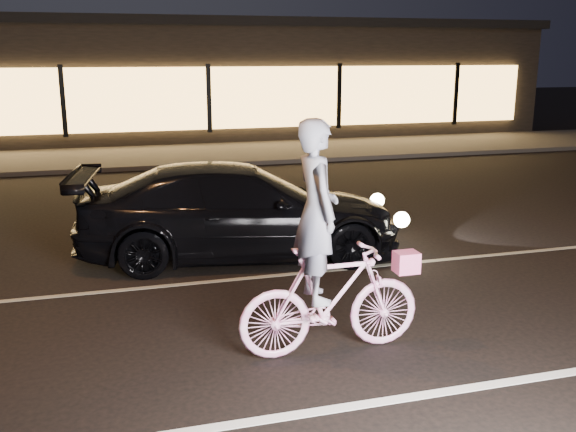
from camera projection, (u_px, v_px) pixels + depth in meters
name	position (u px, v px, depth m)	size (l,w,h in m)	color
ground	(414.00, 323.00, 7.40)	(90.00, 90.00, 0.00)	black
lane_stripe_near	(487.00, 385.00, 6.00)	(60.00, 0.12, 0.01)	silver
lane_stripe_far	(351.00, 268.00, 9.26)	(60.00, 0.10, 0.01)	gray
sidewalk	(220.00, 154.00, 19.51)	(30.00, 4.00, 0.12)	#383533
storefront	(191.00, 77.00, 24.56)	(25.40, 8.42, 4.20)	black
cyclist	(327.00, 274.00, 6.46)	(1.93, 0.66, 2.43)	#F151B0
sedan	(240.00, 211.00, 9.70)	(5.08, 2.60, 1.41)	black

